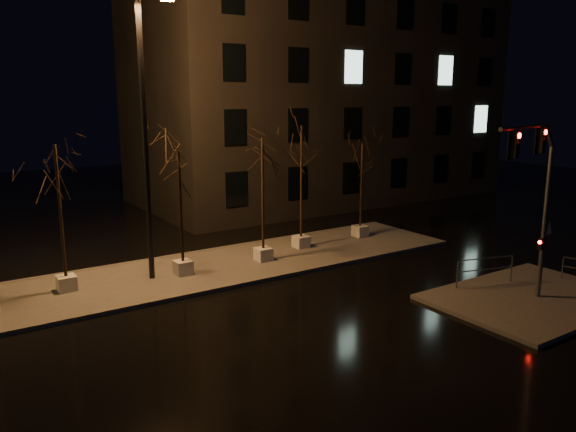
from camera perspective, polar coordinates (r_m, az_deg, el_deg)
ground at (r=19.08m, az=1.54°, el=-9.82°), size 90.00×90.00×0.00m
median at (r=23.93m, az=-6.77°, el=-5.12°), size 22.00×5.00×0.15m
sidewalk_corner at (r=21.98m, az=23.52°, el=-7.65°), size 7.00×5.00×0.15m
building at (r=40.49m, az=3.24°, el=12.61°), size 25.00×12.00×15.00m
tree_1 at (r=21.33m, az=-22.38°, el=3.60°), size 1.80×1.80×5.48m
tree_2 at (r=22.08m, az=-10.97°, el=3.73°), size 1.80×1.80×5.06m
tree_3 at (r=23.58m, az=-2.61°, el=5.08°), size 1.80×1.80×5.40m
tree_4 at (r=25.62m, az=1.38°, el=6.39°), size 1.80×1.80×5.83m
tree_5 at (r=28.07m, az=7.52°, el=5.19°), size 1.80×1.80×4.81m
traffic_signal_mast at (r=20.18m, az=24.04°, el=2.63°), size 4.91×1.15×6.12m
streetlight_main at (r=21.64m, az=-14.43°, el=9.45°), size 2.64×0.85×10.59m
guard_rail_a at (r=22.37m, az=19.40°, el=-4.92°), size 2.36×0.72×1.06m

